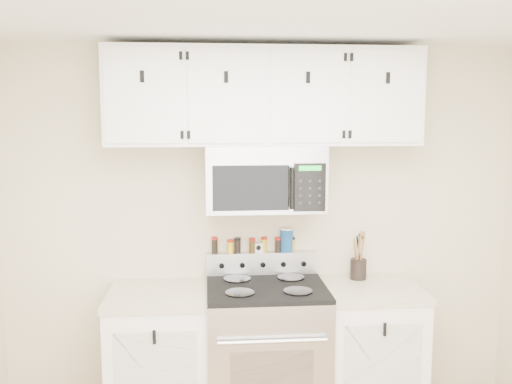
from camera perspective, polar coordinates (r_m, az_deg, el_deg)
The scene contains 17 objects.
back_wall at distance 3.93m, azimuth 0.57°, elevation -3.79°, with size 3.50×0.01×2.50m, color beige.
range at distance 3.86m, azimuth 1.03°, elevation -15.92°, with size 0.76×0.65×1.10m.
base_cabinet_left at distance 3.89m, azimuth -9.60°, elevation -16.27°, with size 0.64×0.62×0.92m.
base_cabinet_right at distance 4.02m, azimuth 11.20°, elevation -15.49°, with size 0.64×0.62×0.92m.
microwave at distance 3.68m, azimuth 0.88°, elevation 1.41°, with size 0.76×0.44×0.42m.
upper_cabinets at distance 3.69m, azimuth 0.84°, elevation 9.51°, with size 2.00×0.35×0.62m.
utensil_crock at distance 3.99m, azimuth 10.19°, elevation -7.44°, with size 0.11×0.11×0.32m.
kitchen_timer at distance 3.92m, azimuth 0.21°, elevation -5.58°, with size 0.06×0.05×0.07m, color silver.
salt_canister at distance 3.93m, azimuth 3.08°, elevation -4.79°, with size 0.09×0.09×0.17m.
spice_jar_0 at distance 3.90m, azimuth -4.16°, elevation -5.31°, with size 0.04×0.04×0.11m.
spice_jar_1 at distance 3.90m, azimuth -2.58°, elevation -5.44°, with size 0.04×0.04×0.09m.
spice_jar_2 at distance 3.91m, azimuth -1.85°, elevation -5.33°, with size 0.04×0.04×0.10m.
spice_jar_3 at distance 3.91m, azimuth -0.37°, elevation -5.34°, with size 0.04×0.04×0.10m.
spice_jar_4 at distance 3.92m, azimuth 0.83°, elevation -5.27°, with size 0.04×0.04×0.11m.
spice_jar_5 at distance 3.93m, azimuth 2.24°, elevation -5.27°, with size 0.05×0.05×0.10m.
spice_jar_6 at distance 3.94m, azimuth 2.70°, elevation -5.27°, with size 0.04×0.04×0.10m.
spice_jar_7 at distance 3.94m, azimuth 3.62°, elevation -5.23°, with size 0.04×0.04×0.10m.
Camera 1 is at (-0.37, -2.09, 2.04)m, focal length 40.00 mm.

